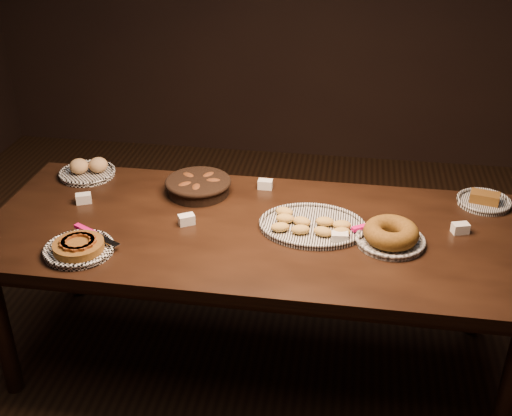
# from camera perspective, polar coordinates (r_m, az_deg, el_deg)

# --- Properties ---
(ground) EXTENTS (5.00, 5.00, 0.00)m
(ground) POSITION_cam_1_polar(r_m,az_deg,el_deg) (3.27, 0.02, -13.14)
(ground) COLOR black
(ground) RESTS_ON ground
(buffet_table) EXTENTS (2.40, 1.00, 0.75)m
(buffet_table) POSITION_cam_1_polar(r_m,az_deg,el_deg) (2.86, 0.02, -3.02)
(buffet_table) COLOR black
(buffet_table) RESTS_ON ground
(apple_tart_plate) EXTENTS (0.31, 0.31, 0.06)m
(apple_tart_plate) POSITION_cam_1_polar(r_m,az_deg,el_deg) (2.74, -15.46, -3.39)
(apple_tart_plate) COLOR white
(apple_tart_plate) RESTS_ON buffet_table
(madeleine_platter) EXTENTS (0.47, 0.38, 0.05)m
(madeleine_platter) POSITION_cam_1_polar(r_m,az_deg,el_deg) (2.81, 4.95, -1.52)
(madeleine_platter) COLOR black
(madeleine_platter) RESTS_ON buffet_table
(bundt_cake_plate) EXTENTS (0.31, 0.35, 0.09)m
(bundt_cake_plate) POSITION_cam_1_polar(r_m,az_deg,el_deg) (2.75, 11.87, -2.39)
(bundt_cake_plate) COLOR black
(bundt_cake_plate) RESTS_ON buffet_table
(croissant_basket) EXTENTS (0.35, 0.35, 0.08)m
(croissant_basket) POSITION_cam_1_polar(r_m,az_deg,el_deg) (3.10, -5.15, 2.07)
(croissant_basket) COLOR black
(croissant_basket) RESTS_ON buffet_table
(bread_roll_plate) EXTENTS (0.29, 0.29, 0.09)m
(bread_roll_plate) POSITION_cam_1_polar(r_m,az_deg,el_deg) (3.38, -14.72, 3.28)
(bread_roll_plate) COLOR white
(bread_roll_plate) RESTS_ON buffet_table
(loaf_plate) EXTENTS (0.25, 0.25, 0.06)m
(loaf_plate) POSITION_cam_1_polar(r_m,az_deg,el_deg) (3.18, 19.61, 0.62)
(loaf_plate) COLOR black
(loaf_plate) RESTS_ON buffet_table
(tent_cards) EXTENTS (1.80, 0.49, 0.04)m
(tent_cards) POSITION_cam_1_polar(r_m,az_deg,el_deg) (2.89, 0.65, -0.41)
(tent_cards) COLOR white
(tent_cards) RESTS_ON buffet_table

